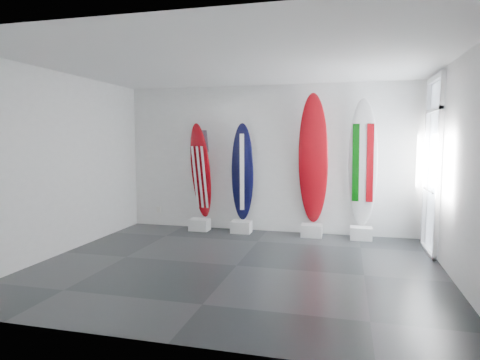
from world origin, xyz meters
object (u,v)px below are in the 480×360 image
(surfboard_navy, at_px, (243,172))
(surfboard_italy, at_px, (363,163))
(surfboard_usa, at_px, (201,171))
(surfboard_swiss, at_px, (313,160))

(surfboard_navy, height_order, surfboard_italy, surfboard_italy)
(surfboard_usa, bearing_deg, surfboard_navy, 11.97)
(surfboard_swiss, bearing_deg, surfboard_navy, -176.40)
(surfboard_italy, bearing_deg, surfboard_swiss, -168.44)
(surfboard_usa, bearing_deg, surfboard_italy, 11.97)
(surfboard_usa, distance_m, surfboard_navy, 0.90)
(surfboard_usa, relative_size, surfboard_swiss, 0.79)
(surfboard_usa, height_order, surfboard_italy, surfboard_italy)
(surfboard_navy, bearing_deg, surfboard_swiss, -8.59)
(surfboard_usa, relative_size, surfboard_navy, 1.01)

